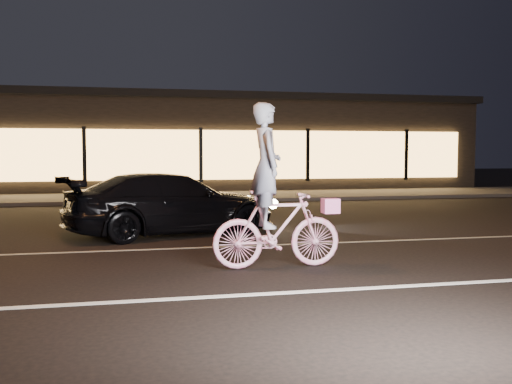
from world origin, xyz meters
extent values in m
plane|color=black|center=(0.00, 0.00, 0.00)|extent=(90.00, 90.00, 0.00)
cube|color=silver|center=(0.00, -1.50, 0.00)|extent=(60.00, 0.12, 0.01)
cube|color=gray|center=(0.00, 2.00, 0.00)|extent=(60.00, 0.10, 0.01)
cube|color=#383533|center=(0.00, 13.00, 0.06)|extent=(30.00, 4.00, 0.12)
cube|color=black|center=(0.00, 19.00, 2.00)|extent=(25.00, 8.00, 4.00)
cube|color=black|center=(0.00, 19.00, 4.05)|extent=(25.40, 8.40, 0.30)
cube|color=#FFB659|center=(0.00, 14.90, 1.60)|extent=(23.00, 0.15, 2.00)
cube|color=black|center=(-4.50, 14.82, 1.60)|extent=(0.15, 0.08, 2.20)
cube|color=black|center=(0.00, 14.82, 1.60)|extent=(0.15, 0.08, 2.20)
cube|color=black|center=(4.50, 14.82, 1.60)|extent=(0.15, 0.08, 2.20)
cube|color=black|center=(9.00, 14.82, 1.60)|extent=(0.15, 0.08, 2.20)
imported|color=#FC508E|center=(-0.71, -0.02, 0.58)|extent=(1.93, 0.54, 1.16)
imported|color=white|center=(-0.87, -0.02, 1.52)|extent=(0.44, 0.66, 1.82)
cube|color=#FC5DC3|center=(0.12, -0.02, 0.90)|extent=(0.24, 0.20, 0.22)
imported|color=black|center=(-1.96, 3.81, 0.64)|extent=(4.74, 3.01, 1.28)
sphere|color=#FFF2BF|center=(-0.12, 4.99, 0.59)|extent=(0.21, 0.21, 0.21)
sphere|color=#FFF2BF|center=(0.22, 3.87, 0.59)|extent=(0.21, 0.21, 0.21)
camera|label=1|loc=(-2.82, -8.07, 1.71)|focal=40.00mm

